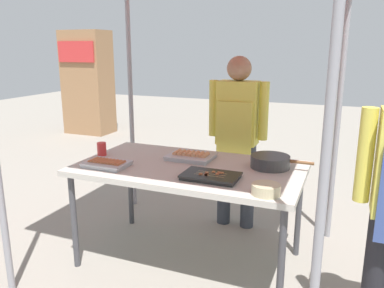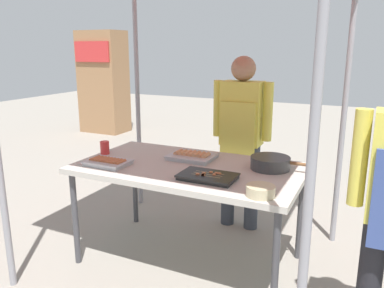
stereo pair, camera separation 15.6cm
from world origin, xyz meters
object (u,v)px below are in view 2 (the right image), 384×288
Objects in this scene: tray_pork_links at (192,156)px; cooking_wok at (271,162)px; stall_table at (189,173)px; tray_grilled_sausages at (108,162)px; drink_cup_near_edge at (105,148)px; neighbor_stall_left at (103,82)px; tray_meat_skewers at (208,176)px; vendor_woman at (241,130)px; condiment_bowl at (261,191)px.

tray_pork_links is 0.60m from cooking_wok.
stall_table is at bearing -71.21° from tray_pork_links.
tray_pork_links is (0.48, 0.41, 0.00)m from tray_grilled_sausages.
neighbor_stall_left is at bearing 128.14° from drink_cup_near_edge.
cooking_wok is 4.24× the size of drink_cup_near_edge.
neighbor_stall_left is (-3.51, 3.52, 0.25)m from stall_table.
tray_meat_skewers is 0.48m from tray_pork_links.
stall_table is at bearing 78.39° from vendor_woman.
cooking_wok is at bearing 20.84° from tray_grilled_sausages.
condiment_bowl is at bearing -37.43° from tray_pork_links.
cooking_wok is 1.30m from drink_cup_near_edge.
condiment_bowl is at bearing -81.58° from cooking_wok.
tray_grilled_sausages is at bearing -139.79° from tray_pork_links.
condiment_bowl is at bearing 113.92° from vendor_woman.
tray_grilled_sausages is 0.63m from tray_pork_links.
stall_table is 0.58m from cooking_wok.
tray_grilled_sausages is at bearing -51.64° from neighbor_stall_left.
tray_pork_links reaches higher than tray_grilled_sausages.
neighbor_stall_left reaches higher than drink_cup_near_edge.
drink_cup_near_edge is at bearing 131.55° from tray_grilled_sausages.
tray_grilled_sausages is 1.18m from vendor_woman.
vendor_woman reaches higher than tray_meat_skewers.
tray_grilled_sausages is at bearing -48.45° from drink_cup_near_edge.
condiment_bowl is at bearing -14.20° from drink_cup_near_edge.
stall_table is at bearing 150.89° from condiment_bowl.
tray_pork_links is 0.71m from drink_cup_near_edge.
tray_pork_links is 2.04× the size of condiment_bowl.
vendor_woman reaches higher than tray_pork_links.
tray_pork_links reaches higher than stall_table.
stall_table is 5.18× the size of tray_grilled_sausages.
tray_meat_skewers is 0.50m from cooking_wok.
stall_table is 4.37× the size of tray_meat_skewers.
tray_pork_links is 0.79× the size of cooking_wok.
tray_meat_skewers is at bearing -128.66° from cooking_wok.
tray_meat_skewers is 5.29m from neighbor_stall_left.
stall_table is 0.85× the size of neighbor_stall_left.
condiment_bowl is at bearing -43.10° from neighbor_stall_left.
vendor_woman is (-0.09, 0.93, 0.12)m from tray_meat_skewers.
vendor_woman is at bearing 78.39° from stall_table.
drink_cup_near_edge is at bearing 38.94° from vendor_woman.
cooking_wok reaches higher than tray_grilled_sausages.
stall_table is 0.76m from vendor_woman.
tray_pork_links is (-0.29, 0.38, 0.00)m from tray_meat_skewers.
tray_meat_skewers is 0.19× the size of neighbor_stall_left.
vendor_woman is at bearing 113.92° from condiment_bowl.
stall_table is 0.59m from tray_grilled_sausages.
tray_grilled_sausages is at bearing 174.34° from condiment_bowl.
tray_grilled_sausages is at bearing -178.06° from tray_meat_skewers.
stall_table is 0.72m from condiment_bowl.
cooking_wok reaches higher than tray_pork_links.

